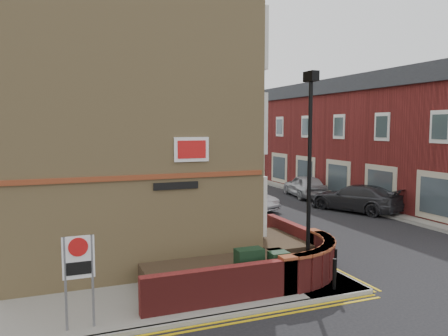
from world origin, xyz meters
TOP-DOWN VIEW (x-y plane):
  - ground at (0.00, 0.00)m, footprint 120.00×120.00m
  - pavement_corner at (-3.50, 1.50)m, footprint 13.00×3.00m
  - pavement_main at (2.00, 16.00)m, footprint 2.00×32.00m
  - pavement_far at (13.00, 13.00)m, footprint 4.00×40.00m
  - kerb_side at (-3.50, 0.00)m, footprint 13.00×0.15m
  - kerb_main_near at (3.00, 16.00)m, footprint 0.15×32.00m
  - kerb_main_far at (11.00, 13.00)m, footprint 0.15×40.00m
  - yellow_lines_side at (-3.50, -0.25)m, footprint 13.00×0.28m
  - yellow_lines_main at (3.25, 16.00)m, footprint 0.28×32.00m
  - corner_building at (-2.84, 8.00)m, footprint 8.95×10.40m
  - garden_wall at (0.00, 2.50)m, footprint 6.80×6.00m
  - lamppost at (1.60, 1.20)m, footprint 0.25×0.50m
  - utility_cabinet_large at (-0.30, 1.30)m, footprint 0.80×0.45m
  - utility_cabinet_small at (0.50, 1.00)m, footprint 0.55×0.40m
  - bollard_near at (2.00, 0.40)m, footprint 0.11×0.11m
  - bollard_far at (2.60, 1.20)m, footprint 0.11×0.11m
  - zone_sign at (-5.00, 0.50)m, footprint 0.72×0.07m
  - far_terrace at (14.50, 17.00)m, footprint 5.40×30.40m
  - far_terrace_cream at (14.50, 38.00)m, footprint 5.40×12.40m
  - tree_near at (2.00, 14.05)m, footprint 3.64×3.65m
  - tree_mid at (2.00, 22.05)m, footprint 4.03×4.03m
  - tree_far at (2.00, 30.05)m, footprint 3.81×3.81m
  - traffic_light_assembly at (2.40, 25.00)m, footprint 0.20×0.16m
  - silver_car_near at (5.00, 13.00)m, footprint 2.72×4.12m
  - red_car_main at (4.25, 16.55)m, footprint 3.59×5.42m
  - grey_car_far at (10.50, 10.26)m, footprint 4.00×5.67m
  - silver_car_far at (10.50, 15.66)m, footprint 2.55×4.75m

SIDE VIEW (x-z plane):
  - ground at x=0.00m, z-range 0.00..0.00m
  - garden_wall at x=0.00m, z-range -0.60..0.60m
  - yellow_lines_side at x=-3.50m, z-range 0.00..0.01m
  - yellow_lines_main at x=3.25m, z-range 0.00..0.01m
  - pavement_corner at x=-3.50m, z-range 0.00..0.12m
  - pavement_main at x=2.00m, z-range 0.00..0.12m
  - pavement_far at x=13.00m, z-range 0.00..0.12m
  - kerb_side at x=-3.50m, z-range 0.00..0.12m
  - kerb_main_near at x=3.00m, z-range 0.00..0.12m
  - kerb_main_far at x=11.00m, z-range 0.00..0.12m
  - bollard_near at x=2.00m, z-range 0.12..1.02m
  - bollard_far at x=2.60m, z-range 0.12..1.02m
  - silver_car_near at x=5.00m, z-range 0.00..1.28m
  - utility_cabinet_small at x=0.50m, z-range 0.12..1.22m
  - red_car_main at x=4.25m, z-range 0.00..1.38m
  - utility_cabinet_large at x=-0.30m, z-range 0.12..1.32m
  - grey_car_far at x=10.50m, z-range 0.00..1.52m
  - silver_car_far at x=10.50m, z-range 0.00..1.54m
  - zone_sign at x=-5.00m, z-range 0.54..2.74m
  - traffic_light_assembly at x=2.40m, z-range 0.68..4.88m
  - lamppost at x=1.60m, z-range 0.19..6.49m
  - far_terrace at x=14.50m, z-range 0.04..8.04m
  - far_terrace_cream at x=14.50m, z-range 0.05..8.05m
  - tree_near at x=2.00m, z-range 1.35..8.05m
  - tree_far at x=2.00m, z-range 1.41..8.42m
  - tree_mid at x=2.00m, z-range 1.49..8.91m
  - corner_building at x=-2.84m, z-range -0.57..13.03m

